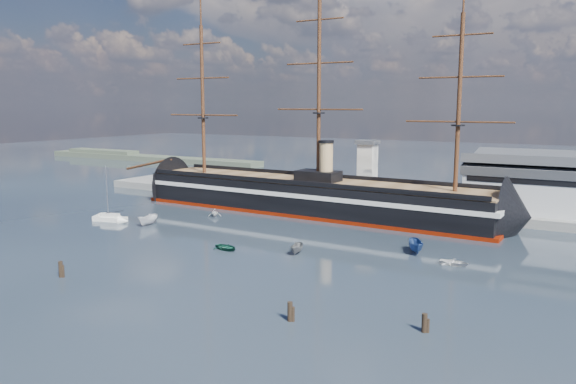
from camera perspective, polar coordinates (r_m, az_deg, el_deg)
The scene contains 15 objects.
ground at distance 115.08m, azimuth 0.39°, elevation -4.02°, with size 600.00×600.00×0.00m, color black.
quay at distance 143.41m, azimuth 11.02°, elevation -1.62°, with size 180.00×18.00×2.00m, color slate.
quay_tower at distance 141.60m, azimuth 8.06°, elevation 2.32°, with size 5.00×5.00×15.00m.
shoreline at distance 274.81m, azimuth -15.34°, elevation 3.47°, with size 120.00×10.00×4.00m.
warship at distance 135.25m, azimuth 1.66°, elevation -0.35°, with size 113.15×19.30×53.94m.
sailboat at distance 131.02m, azimuth -17.64°, elevation -2.51°, with size 8.05×4.02×12.37m.
motorboat_a at distance 124.70m, azimuth -14.01°, elevation -3.29°, with size 6.80×2.49×2.72m, color white.
motorboat_b at distance 101.28m, azimuth -6.29°, elevation -5.87°, with size 2.99×1.20×1.40m, color #0F3A2B.
motorboat_c at distance 98.05m, azimuth 0.91°, elevation -6.31°, with size 5.41×1.98×2.16m, color slate.
motorboat_d at distance 131.44m, azimuth -7.45°, elevation -2.48°, with size 5.60×2.43×2.05m, color silver.
motorboat_e at distance 95.16m, azimuth 16.51°, elevation -7.15°, with size 2.88×1.15×1.34m, color silver.
motorboat_f at distance 101.15m, azimuth 12.85°, elevation -6.06°, with size 7.15×2.62×2.86m, color navy.
piling_near_left at distance 91.87m, azimuth -22.04°, elevation -8.02°, with size 0.64×0.64×3.18m, color black.
piling_near_right at distance 68.92m, azimuth 0.20°, elevation -12.98°, with size 0.64×0.64×3.10m, color black.
piling_far_right at distance 67.66m, azimuth 13.66°, elevation -13.67°, with size 0.64×0.64×2.91m, color black.
Camera 1 is at (55.24, -57.65, 25.61)m, focal length 35.00 mm.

